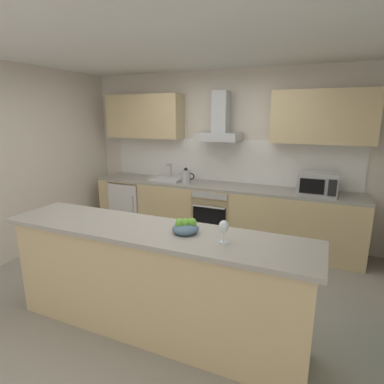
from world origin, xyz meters
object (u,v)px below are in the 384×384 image
range_hood (220,125)px  fruit_bowl (186,227)px  wine_glass (224,227)px  microwave (318,184)px  oven (215,213)px  sink (168,179)px  kettle (186,176)px  refrigerator (132,204)px

range_hood → fruit_bowl: range_hood is taller
wine_glass → fruit_bowl: size_ratio=0.81×
microwave → fruit_bowl: bearing=-113.0°
oven → fruit_bowl: bearing=-77.1°
sink → wine_glass: 2.85m
kettle → oven: bearing=4.0°
refrigerator → kettle: bearing=-1.7°
refrigerator → range_hood: bearing=4.9°
fruit_bowl → refrigerator: bearing=132.8°
oven → sink: size_ratio=1.60×
refrigerator → kettle: 1.20m
wine_glass → sink: bearing=126.5°
oven → range_hood: (-0.00, 0.13, 1.33)m
kettle → wine_glass: 2.62m
refrigerator → microwave: (2.96, -0.03, 0.62)m
microwave → range_hood: 1.62m
oven → microwave: size_ratio=1.60×
microwave → fruit_bowl: microwave is taller
wine_glass → fruit_bowl: 0.37m
kettle → range_hood: range_hood is taller
range_hood → wine_glass: bearing=-70.4°
oven → microwave: microwave is taller
kettle → fruit_bowl: size_ratio=1.31×
oven → microwave: 1.55m
sink → wine_glass: (1.69, -2.29, 0.19)m
sink → kettle: size_ratio=1.73×
range_hood → fruit_bowl: 2.50m
refrigerator → fruit_bowl: bearing=-47.2°
sink → fruit_bowl: size_ratio=2.27×
kettle → fruit_bowl: (0.99, -2.17, 0.04)m
refrigerator → range_hood: (1.53, 0.13, 1.36)m
range_hood → wine_glass: 2.64m
refrigerator → sink: (0.70, 0.01, 0.50)m
fruit_bowl → kettle: bearing=114.5°
microwave → range_hood: bearing=173.7°
sink → fruit_bowl: (1.34, -2.22, 0.11)m
oven → sink: sink is taller
microwave → wine_glass: 2.32m
sink → fruit_bowl: 2.59m
sink → oven: bearing=-0.8°
microwave → wine_glass: size_ratio=2.81×
wine_glass → kettle: bearing=120.9°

